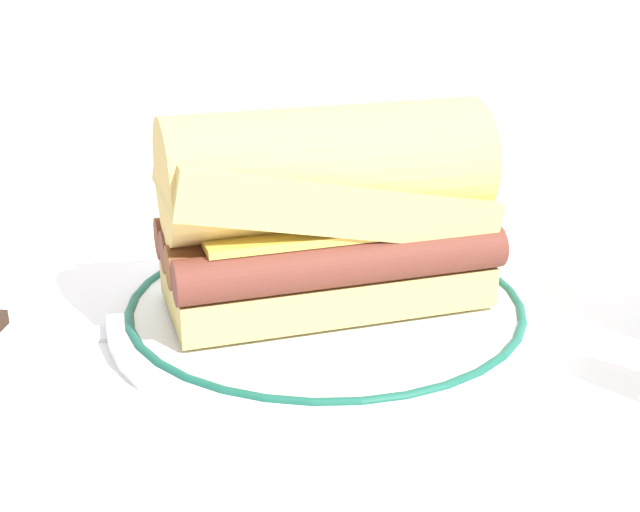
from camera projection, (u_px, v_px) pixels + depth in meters
ground_plane at (359, 328)px, 0.56m from camera, size 1.50×1.50×0.00m
plate at (320, 308)px, 0.57m from camera, size 0.28×0.28×0.01m
sausage_sandwich at (320, 209)px, 0.54m from camera, size 0.23×0.17×0.13m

